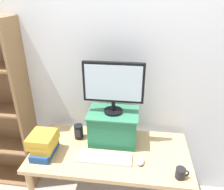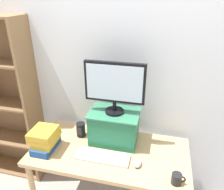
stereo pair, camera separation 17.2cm
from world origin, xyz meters
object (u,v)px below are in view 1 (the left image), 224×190
at_px(computer_mouse, 140,161).
at_px(coffee_mug, 181,173).
at_px(keyboard, 105,157).
at_px(computer_monitor, 113,85).
at_px(desk, 110,158).
at_px(riser_box, 113,126).
at_px(desk_speaker, 79,132).
at_px(book_stack, 44,144).

height_order(computer_mouse, coffee_mug, coffee_mug).
xyz_separation_m(keyboard, computer_mouse, (0.29, -0.01, 0.01)).
bearing_deg(computer_monitor, desk, -93.88).
bearing_deg(riser_box, coffee_mug, -35.01).
bearing_deg(riser_box, computer_mouse, -46.71).
xyz_separation_m(keyboard, coffee_mug, (0.58, -0.13, 0.03)).
bearing_deg(desk_speaker, keyboard, -40.98).
height_order(desk, riser_box, riser_box).
height_order(keyboard, desk_speaker, desk_speaker).
bearing_deg(desk, keyboard, -104.14).
bearing_deg(riser_box, desk, -93.84).
height_order(desk, desk_speaker, desk_speaker).
bearing_deg(desk_speaker, computer_monitor, 0.97).
bearing_deg(desk, desk_speaker, 155.63).
distance_m(desk, desk_speaker, 0.37).
relative_size(desk, coffee_mug, 13.32).
bearing_deg(coffee_mug, keyboard, 167.71).
relative_size(keyboard, book_stack, 1.66).
relative_size(computer_mouse, desk_speaker, 0.77).
height_order(desk, coffee_mug, coffee_mug).
xyz_separation_m(computer_monitor, book_stack, (-0.55, -0.26, -0.45)).
height_order(desk, keyboard, keyboard).
bearing_deg(riser_box, computer_monitor, -90.00).
relative_size(riser_box, keyboard, 0.99).
distance_m(computer_mouse, coffee_mug, 0.32).
xyz_separation_m(computer_monitor, computer_mouse, (0.25, -0.27, -0.54)).
height_order(riser_box, desk_speaker, riser_box).
relative_size(computer_monitor, coffee_mug, 4.97).
bearing_deg(keyboard, computer_mouse, -2.29).
distance_m(keyboard, desk_speaker, 0.38).
bearing_deg(keyboard, coffee_mug, -12.29).
relative_size(computer_monitor, desk_speaker, 3.70).
relative_size(computer_monitor, keyboard, 1.14).
height_order(riser_box, keyboard, riser_box).
distance_m(computer_monitor, desk_speaker, 0.58).
relative_size(keyboard, coffee_mug, 4.37).
distance_m(keyboard, computer_mouse, 0.29).
xyz_separation_m(book_stack, desk_speaker, (0.23, 0.25, -0.03)).
bearing_deg(riser_box, keyboard, -98.21).
distance_m(riser_box, book_stack, 0.61).
bearing_deg(coffee_mug, desk, 157.20).
bearing_deg(desk, computer_mouse, -24.33).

